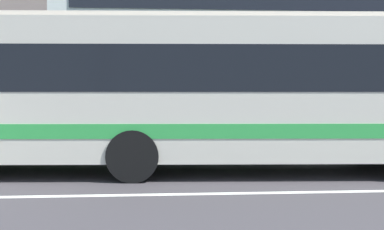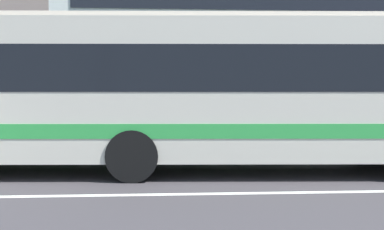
# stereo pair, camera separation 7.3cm
# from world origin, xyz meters

# --- Properties ---
(apartment_block_right) EXTENTS (19.36, 8.85, 10.05)m
(apartment_block_right) POSITION_xyz_m (11.35, 13.35, 5.03)
(apartment_block_right) COLOR silver
(apartment_block_right) RESTS_ON ground_plane
(transit_bus) EXTENTS (11.57, 3.13, 3.26)m
(transit_bus) POSITION_xyz_m (5.98, 2.21, 1.80)
(transit_bus) COLOR beige
(transit_bus) RESTS_ON ground_plane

